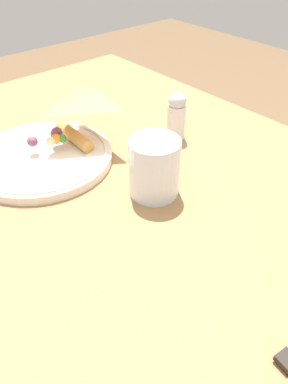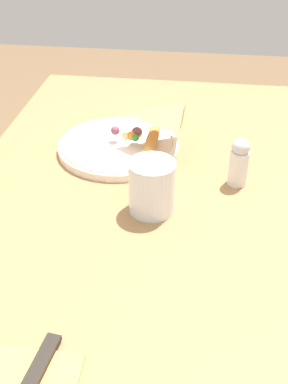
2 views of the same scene
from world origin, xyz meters
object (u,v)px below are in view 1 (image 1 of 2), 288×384
object	(u,v)px
milk_glass	(156,167)
dining_table	(144,229)
plate_pizza	(43,154)
salt_shaker	(176,116)

from	to	relation	value
milk_glass	dining_table	bearing A→B (deg)	-169.31
plate_pizza	salt_shaker	bearing A→B (deg)	68.19
milk_glass	salt_shaker	distance (m)	0.18
plate_pizza	milk_glass	xyz separation A→B (m)	(0.20, 0.10, 0.03)
dining_table	plate_pizza	distance (m)	0.23
milk_glass	plate_pizza	bearing A→B (deg)	-154.53
plate_pizza	milk_glass	world-z (taller)	milk_glass
dining_table	milk_glass	world-z (taller)	milk_glass
dining_table	milk_glass	bearing A→B (deg)	10.69
plate_pizza	salt_shaker	size ratio (longest dim) A/B	2.65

